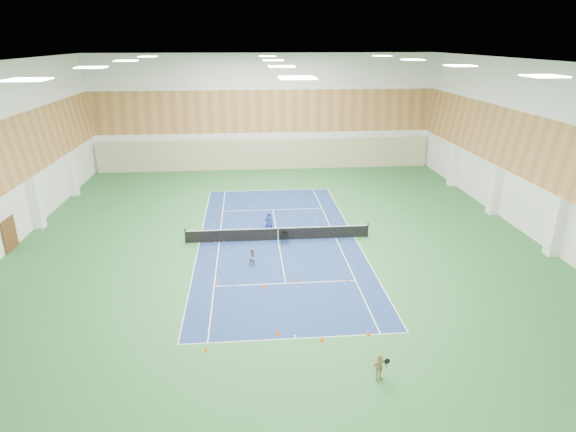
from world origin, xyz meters
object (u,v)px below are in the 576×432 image
Objects in this scene: coach at (269,223)px; child_apron at (379,367)px; child_court at (253,257)px; ball_cart at (284,238)px; tennis_net at (278,233)px.

coach is 1.42× the size of child_apron.
child_court is 4.03m from ball_cart.
child_apron is at bearing 100.48° from coach.
child_apron is at bearing -78.17° from tennis_net.
ball_cart is at bearing 115.99° from coach.
child_apron reaches higher than ball_cart.
coach is at bearing 115.73° from tennis_net.
ball_cart is (0.40, -0.60, -0.13)m from tennis_net.
coach is 2.06× the size of ball_cart.
ball_cart is at bearing -56.45° from tennis_net.
child_apron is at bearing -84.08° from child_court.
coach is (-0.59, 1.22, 0.31)m from tennis_net.
tennis_net is at bearing 78.79° from child_apron.
child_apron reaches higher than tennis_net.
tennis_net is 15.38m from child_apron.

